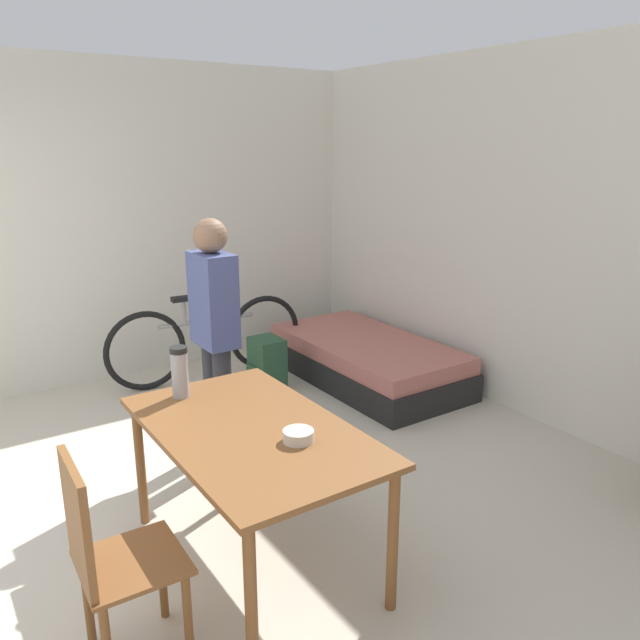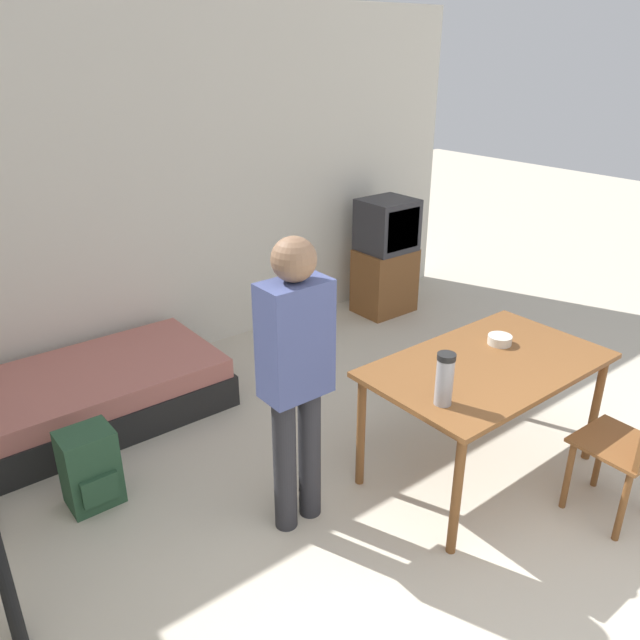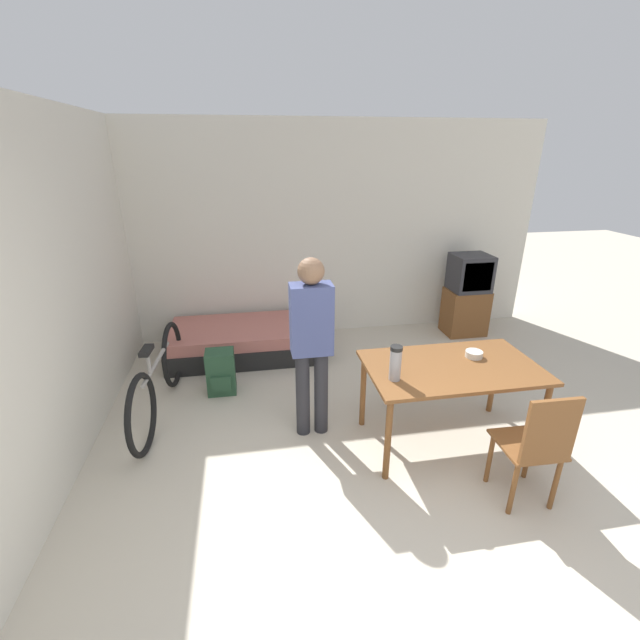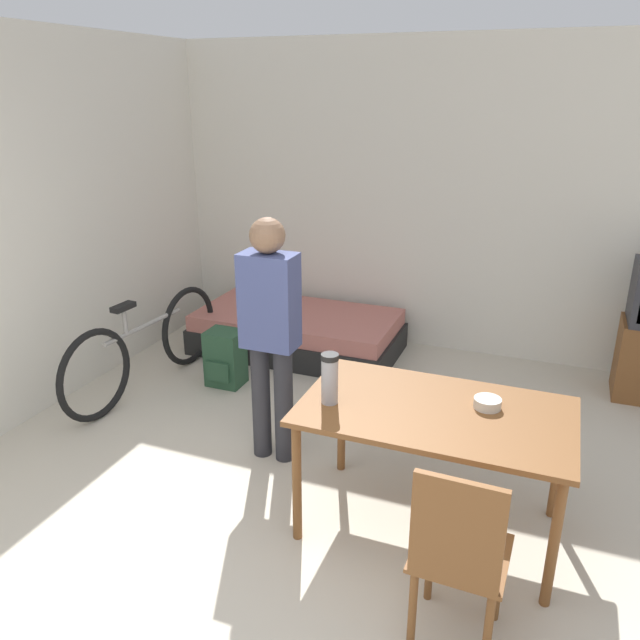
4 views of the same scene
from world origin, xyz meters
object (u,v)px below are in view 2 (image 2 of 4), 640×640
person_standing (296,370)px  backpack (90,468)px  tv (386,257)px  daybed (86,397)px  dining_table (487,375)px  thermos_flask (445,377)px  mate_bowl (500,340)px  wooden_chair (638,441)px

person_standing → backpack: bearing=135.0°
tv → person_standing: size_ratio=0.68×
daybed → dining_table: (1.65, -2.00, 0.47)m
tv → thermos_flask: bearing=-128.5°
mate_bowl → backpack: (-2.16, 1.03, -0.53)m
person_standing → mate_bowl: person_standing is taller
daybed → dining_table: dining_table is taller
daybed → wooden_chair: size_ratio=1.99×
daybed → thermos_flask: 2.50m
tv → backpack: 3.36m
tv → daybed: bearing=-177.2°
dining_table → person_standing: (-1.10, 0.33, 0.26)m
tv → mate_bowl: (-1.03, -2.03, 0.22)m
wooden_chair → daybed: bearing=124.7°
backpack → tv: bearing=17.4°
thermos_flask → mate_bowl: bearing=17.3°
person_standing → mate_bowl: size_ratio=11.25×
dining_table → person_standing: 1.18m
mate_bowl → backpack: size_ratio=0.31×
dining_table → thermos_flask: size_ratio=5.03×
dining_table → wooden_chair: 0.82m
tv → backpack: (-3.19, -1.00, -0.31)m
person_standing → thermos_flask: 0.73m
backpack → person_standing: bearing=-45.0°
wooden_chair → thermos_flask: (-0.80, 0.63, 0.37)m
dining_table → backpack: (-1.92, 1.15, -0.43)m
wooden_chair → backpack: (-2.18, 1.91, -0.28)m
tv → person_standing: 3.01m
daybed → mate_bowl: mate_bowl is taller
tv → mate_bowl: tv is taller
daybed → backpack: bearing=-107.4°
dining_table → mate_bowl: bearing=24.6°
tv → thermos_flask: size_ratio=3.94×
daybed → wooden_chair: wooden_chair is taller
person_standing → backpack: 1.35m
daybed → dining_table: bearing=-50.5°
daybed → person_standing: 1.91m
thermos_flask → backpack: 1.99m
daybed → tv: (2.92, 0.14, 0.36)m
thermos_flask → backpack: bearing=137.2°
daybed → mate_bowl: (1.89, -1.89, 0.58)m
tv → backpack: tv is taller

